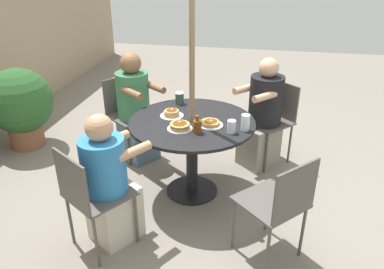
# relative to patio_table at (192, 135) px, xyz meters

# --- Properties ---
(ground_plane) EXTENTS (12.00, 12.00, 0.00)m
(ground_plane) POSITION_rel_patio_table_xyz_m (0.00, 0.00, -0.61)
(ground_plane) COLOR gray
(patio_table) EXTENTS (1.13, 1.13, 0.75)m
(patio_table) POSITION_rel_patio_table_xyz_m (0.00, 0.00, 0.00)
(patio_table) COLOR black
(patio_table) RESTS_ON ground
(umbrella_pole) EXTENTS (0.05, 0.05, 2.07)m
(umbrella_pole) POSITION_rel_patio_table_xyz_m (0.00, 0.00, 0.42)
(umbrella_pole) COLOR #846B4C
(umbrella_pole) RESTS_ON ground
(patio_chair_north) EXTENTS (0.61, 0.61, 0.87)m
(patio_chair_north) POSITION_rel_patio_table_xyz_m (-0.75, -0.78, -0.09)
(patio_chair_north) COLOR #514C47
(patio_chair_north) RESTS_ON ground
(patio_chair_east) EXTENTS (0.61, 0.61, 0.87)m
(patio_chair_east) POSITION_rel_patio_table_xyz_m (0.79, -0.74, -0.09)
(patio_chair_east) COLOR #514C47
(patio_chair_east) RESTS_ON ground
(diner_east) EXTENTS (0.56, 0.55, 1.18)m
(diner_east) POSITION_rel_patio_table_xyz_m (0.67, -0.62, -0.07)
(diner_east) COLOR gray
(diner_east) RESTS_ON ground
(patio_chair_south) EXTENTS (0.60, 0.60, 0.87)m
(patio_chair_south) POSITION_rel_patio_table_xyz_m (0.65, 0.87, -0.09)
(patio_chair_south) COLOR #514C47
(patio_chair_south) RESTS_ON ground
(diner_south) EXTENTS (0.56, 0.59, 1.20)m
(diner_south) POSITION_rel_patio_table_xyz_m (0.55, 0.73, -0.06)
(diner_south) COLOR slate
(diner_south) RESTS_ON ground
(patio_chair_west) EXTENTS (0.59, 0.59, 0.87)m
(patio_chair_west) POSITION_rel_patio_table_xyz_m (-0.91, 0.59, -0.09)
(patio_chair_west) COLOR #514C47
(patio_chair_west) RESTS_ON ground
(diner_west) EXTENTS (0.56, 0.53, 1.10)m
(diner_west) POSITION_rel_patio_table_xyz_m (-0.77, 0.50, -0.11)
(diner_west) COLOR beige
(diner_west) RESTS_ON ground
(pancake_plate_a) EXTENTS (0.22, 0.22, 0.07)m
(pancake_plate_a) POSITION_rel_patio_table_xyz_m (-0.19, 0.07, 0.16)
(pancake_plate_a) COLOR white
(pancake_plate_a) RESTS_ON patio_table
(pancake_plate_b) EXTENTS (0.22, 0.22, 0.08)m
(pancake_plate_b) POSITION_rel_patio_table_xyz_m (0.06, 0.20, 0.16)
(pancake_plate_b) COLOR white
(pancake_plate_b) RESTS_ON patio_table
(pancake_plate_c) EXTENTS (0.22, 0.22, 0.05)m
(pancake_plate_c) POSITION_rel_patio_table_xyz_m (-0.07, -0.18, 0.16)
(pancake_plate_c) COLOR white
(pancake_plate_c) RESTS_ON patio_table
(syrup_bottle) EXTENTS (0.09, 0.07, 0.15)m
(syrup_bottle) POSITION_rel_patio_table_xyz_m (-0.22, -0.09, 0.20)
(syrup_bottle) COLOR brown
(syrup_bottle) RESTS_ON patio_table
(coffee_cup) EXTENTS (0.09, 0.09, 0.11)m
(coffee_cup) POSITION_rel_patio_table_xyz_m (0.39, 0.20, 0.20)
(coffee_cup) COLOR #33513D
(coffee_cup) RESTS_ON patio_table
(drinking_glass_a) EXTENTS (0.08, 0.08, 0.14)m
(drinking_glass_a) POSITION_rel_patio_table_xyz_m (-0.09, -0.48, 0.21)
(drinking_glass_a) COLOR silver
(drinking_glass_a) RESTS_ON patio_table
(drinking_glass_b) EXTENTS (0.07, 0.07, 0.11)m
(drinking_glass_b) POSITION_rel_patio_table_xyz_m (-0.17, -0.37, 0.19)
(drinking_glass_b) COLOR silver
(drinking_glass_b) RESTS_ON patio_table
(potted_shrub) EXTENTS (0.75, 0.75, 0.95)m
(potted_shrub) POSITION_rel_patio_table_xyz_m (0.56, 2.13, -0.08)
(potted_shrub) COLOR brown
(potted_shrub) RESTS_ON ground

